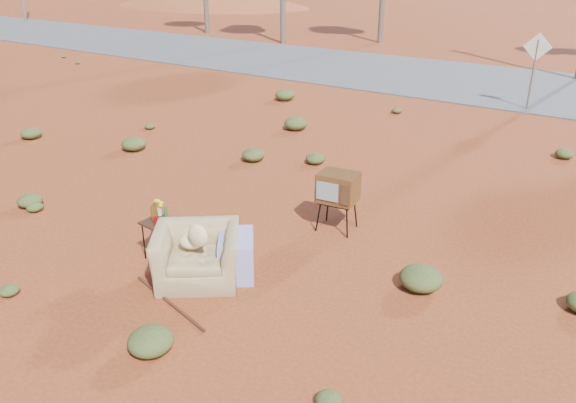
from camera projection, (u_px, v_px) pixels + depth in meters
The scene contains 9 objects.
ground at pixel (222, 269), 8.13m from camera, with size 140.00×140.00×0.00m, color #973B1E.
highway at pixel (502, 85), 19.49m from camera, with size 140.00×7.00×0.04m, color #565659.
dirt_mound at pixel (211, 6), 49.26m from camera, with size 26.00×18.00×2.00m, color #9D4226.
armchair at pixel (204, 248), 7.74m from camera, with size 1.47×1.50×1.01m.
tv_unit at pixel (338, 188), 9.03m from camera, with size 0.67×0.57×0.99m.
side_table at pixel (158, 219), 8.22m from camera, with size 0.47×0.47×0.87m.
rusty_bar at pixel (169, 302), 7.33m from camera, with size 0.04×0.04×1.63m, color #4F2415.
road_sign at pixel (536, 58), 15.85m from camera, with size 0.78×0.06×2.19m.
scrub_patch at pixel (327, 163), 11.84m from camera, with size 17.49×8.07×0.33m.
Camera 1 is at (4.73, -5.30, 4.19)m, focal length 35.00 mm.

